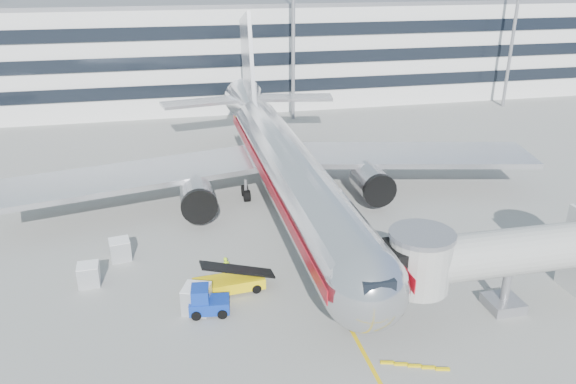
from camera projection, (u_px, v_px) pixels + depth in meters
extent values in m
plane|color=gray|center=(317.00, 266.00, 42.06)|extent=(180.00, 180.00, 0.00)
cube|color=#E0B30B|center=(287.00, 212.00, 51.08)|extent=(0.25, 70.00, 0.01)
cylinder|color=silver|center=(293.00, 177.00, 47.67)|extent=(5.00, 36.00, 5.00)
sphere|color=silver|center=(365.00, 288.00, 31.44)|extent=(5.00, 5.00, 5.00)
cone|color=silver|center=(250.00, 107.00, 68.19)|extent=(5.00, 10.00, 5.00)
cube|color=black|center=(376.00, 285.00, 29.66)|extent=(1.80, 1.20, 0.90)
cube|color=#B7B7BC|center=(408.00, 155.00, 55.58)|extent=(24.95, 12.07, 0.50)
cube|color=#B7B7BC|center=(138.00, 175.00, 50.30)|extent=(24.95, 12.07, 0.50)
cylinder|color=#99999E|center=(372.00, 183.00, 51.87)|extent=(3.00, 4.20, 3.00)
cylinder|color=#99999E|center=(198.00, 198.00, 48.62)|extent=(3.00, 4.20, 3.00)
cylinder|color=black|center=(380.00, 191.00, 50.06)|extent=(3.10, 0.50, 3.10)
cylinder|color=black|center=(199.00, 207.00, 46.81)|extent=(3.10, 0.50, 3.10)
cube|color=#B7B7BC|center=(248.00, 69.00, 66.96)|extent=(0.45, 9.39, 13.72)
cube|color=#B7B7BC|center=(292.00, 98.00, 69.98)|extent=(10.41, 4.94, 0.35)
cube|color=#B7B7BC|center=(203.00, 102.00, 67.74)|extent=(10.41, 4.94, 0.35)
cylinder|color=gray|center=(351.00, 317.00, 34.50)|extent=(0.24, 0.24, 1.80)
cylinder|color=black|center=(351.00, 323.00, 34.67)|extent=(0.35, 0.90, 0.90)
cylinder|color=gray|center=(310.00, 183.00, 54.96)|extent=(0.30, 0.30, 2.00)
cylinder|color=gray|center=(246.00, 189.00, 53.66)|extent=(0.30, 0.30, 2.00)
cube|color=#A70B18|center=(321.00, 171.00, 48.07)|extent=(0.06, 38.00, 0.90)
cube|color=#A70B18|center=(263.00, 176.00, 47.05)|extent=(0.06, 38.00, 0.90)
cylinder|color=#A8A8A3|center=(512.00, 252.00, 35.38)|extent=(13.00, 3.00, 3.00)
cylinder|color=#A8A8A3|center=(420.00, 263.00, 34.10)|extent=(3.80, 3.80, 3.40)
cylinder|color=gray|center=(422.00, 235.00, 33.37)|extent=(4.00, 4.00, 0.30)
cube|color=black|center=(400.00, 265.00, 33.83)|extent=(1.40, 2.60, 2.60)
cylinder|color=gray|center=(506.00, 287.00, 36.37)|extent=(0.56, 0.56, 3.20)
cube|color=gray|center=(503.00, 303.00, 36.85)|extent=(2.20, 2.20, 0.70)
cylinder|color=black|center=(491.00, 305.00, 36.66)|extent=(0.35, 0.70, 0.70)
cylinder|color=black|center=(515.00, 302.00, 37.03)|extent=(0.35, 0.70, 0.70)
cube|color=silver|center=(223.00, 52.00, 91.51)|extent=(150.00, 24.00, 15.00)
cube|color=black|center=(234.00, 88.00, 81.93)|extent=(150.00, 0.30, 1.80)
cube|color=black|center=(233.00, 60.00, 80.41)|extent=(150.00, 0.30, 1.80)
cube|color=black|center=(232.00, 32.00, 78.88)|extent=(150.00, 0.30, 1.80)
cube|color=gray|center=(221.00, 1.00, 88.54)|extent=(150.00, 24.00, 0.60)
cylinder|color=gray|center=(293.00, 30.00, 76.80)|extent=(0.50, 0.50, 25.00)
cylinder|color=gray|center=(515.00, 24.00, 83.71)|extent=(0.50, 0.50, 25.00)
cube|color=#DBBB09|center=(229.00, 284.00, 38.65)|extent=(4.96, 2.15, 0.77)
cube|color=black|center=(228.00, 271.00, 38.28)|extent=(5.15, 1.62, 1.68)
cylinder|color=black|center=(202.00, 285.00, 38.95)|extent=(0.68, 0.36, 0.66)
cylinder|color=black|center=(206.00, 297.00, 37.59)|extent=(0.68, 0.36, 0.66)
cylinder|color=black|center=(251.00, 277.00, 39.92)|extent=(0.68, 0.36, 0.66)
cylinder|color=black|center=(256.00, 289.00, 38.57)|extent=(0.68, 0.36, 0.66)
cube|color=navy|center=(209.00, 305.00, 36.25)|extent=(2.74, 1.78, 0.83)
cube|color=navy|center=(200.00, 294.00, 35.89)|extent=(1.26, 1.50, 1.01)
cube|color=black|center=(200.00, 290.00, 35.76)|extent=(1.15, 1.31, 0.09)
cylinder|color=black|center=(197.00, 303.00, 36.92)|extent=(0.67, 0.35, 0.64)
cylinder|color=black|center=(196.00, 315.00, 35.65)|extent=(0.67, 0.35, 0.64)
cylinder|color=black|center=(223.00, 302.00, 37.07)|extent=(0.67, 0.35, 0.64)
cylinder|color=black|center=(222.00, 314.00, 35.80)|extent=(0.67, 0.35, 0.64)
cube|color=silver|center=(89.00, 275.00, 39.43)|extent=(1.51, 1.51, 1.50)
cube|color=white|center=(87.00, 265.00, 39.14)|extent=(1.51, 1.51, 0.06)
cube|color=silver|center=(120.00, 250.00, 42.82)|extent=(1.71, 1.71, 1.54)
cube|color=white|center=(119.00, 241.00, 42.52)|extent=(1.71, 1.71, 0.06)
cube|color=silver|center=(197.00, 299.00, 36.42)|extent=(2.15, 2.15, 1.72)
cube|color=white|center=(196.00, 287.00, 36.09)|extent=(2.15, 2.15, 0.06)
imported|color=#A9E117|center=(226.00, 268.00, 40.18)|extent=(0.72, 0.66, 1.66)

